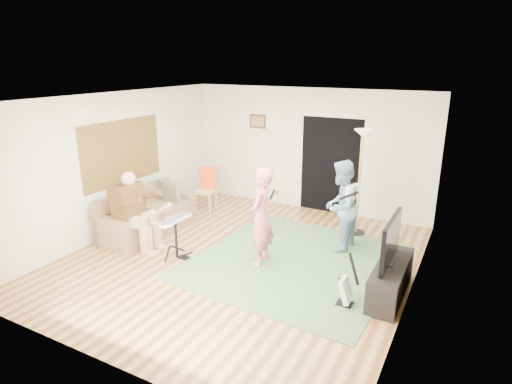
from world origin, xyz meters
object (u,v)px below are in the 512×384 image
(singer, at_px, (261,217))
(dining_chair, at_px, (206,195))
(sofa, at_px, (145,218))
(drum_kit, at_px, (176,240))
(guitarist, at_px, (341,206))
(guitar_spare, at_px, (346,290))
(television, at_px, (391,240))
(tv_cabinet, at_px, (391,280))
(torchiere_lamp, at_px, (361,164))

(singer, bearing_deg, dining_chair, -136.65)
(sofa, relative_size, drum_kit, 2.76)
(guitarist, bearing_deg, guitar_spare, 23.57)
(sofa, height_order, television, television)
(sofa, bearing_deg, drum_kit, -26.73)
(drum_kit, xyz_separation_m, tv_cabinet, (3.50, 0.45, -0.07))
(guitar_spare, xyz_separation_m, television, (0.43, 0.56, 0.62))
(torchiere_lamp, relative_size, dining_chair, 2.12)
(guitarist, relative_size, dining_chair, 1.70)
(sofa, height_order, guitar_spare, sofa)
(torchiere_lamp, height_order, tv_cabinet, torchiere_lamp)
(sofa, xyz_separation_m, tv_cabinet, (4.79, -0.20, -0.02))
(drum_kit, relative_size, guitar_spare, 0.92)
(sofa, relative_size, torchiere_lamp, 0.99)
(sofa, relative_size, singer, 1.23)
(sofa, height_order, torchiere_lamp, torchiere_lamp)
(guitar_spare, relative_size, torchiere_lamp, 0.39)
(drum_kit, relative_size, singer, 0.45)
(sofa, bearing_deg, television, -2.45)
(guitar_spare, relative_size, dining_chair, 0.83)
(guitar_spare, relative_size, tv_cabinet, 0.57)
(sofa, distance_m, dining_chair, 1.65)
(guitar_spare, bearing_deg, dining_chair, 148.95)
(dining_chair, xyz_separation_m, tv_cabinet, (4.42, -1.81, -0.09))
(sofa, distance_m, drum_kit, 1.45)
(television, bearing_deg, tv_cabinet, 0.00)
(dining_chair, bearing_deg, torchiere_lamp, -7.43)
(singer, height_order, guitar_spare, singer)
(singer, distance_m, torchiere_lamp, 2.34)
(guitar_spare, bearing_deg, singer, 159.90)
(guitar_spare, bearing_deg, torchiere_lamp, 102.57)
(sofa, distance_m, torchiere_lamp, 4.31)
(sofa, bearing_deg, guitar_spare, -10.03)
(singer, distance_m, guitarist, 1.50)
(singer, xyz_separation_m, television, (2.07, -0.04, 0.03))
(guitar_spare, xyz_separation_m, dining_chair, (-3.94, 2.37, 0.11))
(drum_kit, xyz_separation_m, singer, (1.38, 0.49, 0.50))
(drum_kit, relative_size, tv_cabinet, 0.53)
(drum_kit, relative_size, television, 0.69)
(singer, xyz_separation_m, guitar_spare, (1.64, -0.60, -0.59))
(dining_chair, bearing_deg, guitar_spare, -42.52)
(guitar_spare, bearing_deg, tv_cabinet, 49.15)
(guitar_spare, distance_m, torchiere_lamp, 2.92)
(drum_kit, xyz_separation_m, television, (3.45, 0.45, 0.53))
(drum_kit, height_order, torchiere_lamp, torchiere_lamp)
(guitarist, bearing_deg, singer, -38.30)
(torchiere_lamp, bearing_deg, dining_chair, -175.96)
(guitar_spare, bearing_deg, drum_kit, 177.88)
(torchiere_lamp, bearing_deg, tv_cabinet, -62.54)
(singer, height_order, tv_cabinet, singer)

